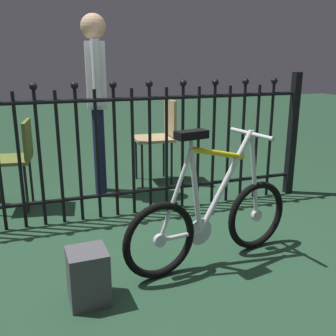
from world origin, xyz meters
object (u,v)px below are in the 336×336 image
at_px(bicycle, 212,218).
at_px(chair_tan, 160,132).
at_px(person_visitor, 96,89).
at_px(chair_olive, 17,154).
at_px(display_crate, 88,276).

height_order(bicycle, chair_tan, bicycle).
distance_m(bicycle, person_visitor, 1.86).
distance_m(chair_olive, display_crate, 1.73).
height_order(chair_olive, display_crate, chair_olive).
distance_m(person_visitor, display_crate, 2.07).
distance_m(chair_tan, person_visitor, 0.86).
bearing_deg(chair_tan, person_visitor, -167.32).
height_order(chair_tan, person_visitor, person_visitor).
relative_size(chair_tan, chair_olive, 1.13).
distance_m(bicycle, display_crate, 0.88).
relative_size(chair_tan, person_visitor, 0.52).
height_order(chair_olive, person_visitor, person_visitor).
bearing_deg(chair_tan, chair_olive, -167.57).
bearing_deg(person_visitor, chair_olive, -167.80).
bearing_deg(bicycle, person_visitor, 105.03).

